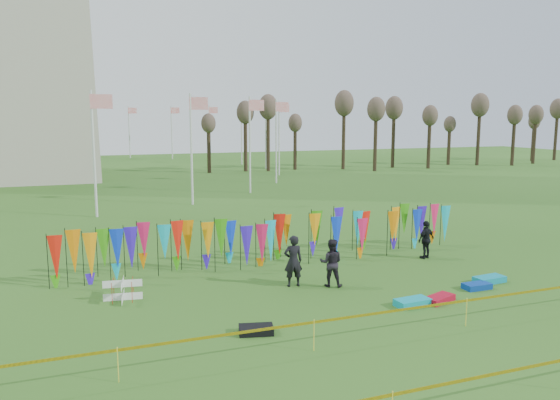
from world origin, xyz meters
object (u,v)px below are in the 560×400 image
object	(u,v)px
person_mid	(331,263)
kite_bag_blue	(477,286)
person_left	(293,261)
box_kite	(123,290)
kite_bag_black	(256,330)
kite_bag_red	(439,299)
person_right	(426,240)
kite_bag_turquoise	(412,302)
kite_bag_teal	(489,279)

from	to	relation	value
person_mid	kite_bag_blue	world-z (taller)	person_mid
person_left	person_mid	xyz separation A→B (m)	(1.35, -0.49, -0.07)
box_kite	kite_bag_black	world-z (taller)	box_kite
kite_bag_red	kite_bag_black	distance (m)	6.84
person_right	kite_bag_turquoise	world-z (taller)	person_right
box_kite	kite_bag_teal	distance (m)	13.76
kite_bag_blue	box_kite	bearing A→B (deg)	165.42
kite_bag_blue	person_left	bearing A→B (deg)	156.77
box_kite	kite_bag_red	world-z (taller)	box_kite
person_left	kite_bag_black	size ratio (longest dim) A/B	1.95
kite_bag_teal	kite_bag_red	bearing A→B (deg)	-159.47
kite_bag_black	person_mid	bearing A→B (deg)	39.69
person_right	kite_bag_black	bearing A→B (deg)	12.29
person_left	person_right	bearing A→B (deg)	-159.95
person_left	person_right	xyz separation A→B (m)	(7.16, 1.73, -0.12)
person_left	person_right	distance (m)	7.37
person_right	kite_bag_blue	bearing A→B (deg)	61.72
kite_bag_blue	kite_bag_red	xyz separation A→B (m)	(-2.20, -0.71, 0.00)
person_mid	kite_bag_blue	xyz separation A→B (m)	(4.95, -2.21, -0.80)
kite_bag_blue	kite_bag_teal	xyz separation A→B (m)	(1.01, 0.49, 0.01)
kite_bag_turquoise	kite_bag_black	size ratio (longest dim) A/B	1.19
kite_bag_turquoise	kite_bag_teal	xyz separation A→B (m)	(4.31, 1.22, -0.00)
person_right	kite_bag_turquoise	xyz separation A→B (m)	(-4.16, -5.16, -0.74)
person_right	kite_bag_blue	xyz separation A→B (m)	(-0.86, -4.44, -0.75)
kite_bag_turquoise	kite_bag_blue	size ratio (longest dim) A/B	1.17
person_right	kite_bag_teal	distance (m)	4.02
box_kite	kite_bag_blue	world-z (taller)	box_kite
person_right	kite_bag_blue	distance (m)	4.58
person_left	kite_bag_black	xyz separation A→B (m)	(-2.72, -3.87, -0.87)
kite_bag_red	box_kite	bearing A→B (deg)	158.93
box_kite	person_right	size ratio (longest dim) A/B	0.44
person_left	kite_bag_blue	bearing A→B (deg)	163.20
person_left	kite_bag_black	world-z (taller)	person_left
person_mid	kite_bag_teal	bearing A→B (deg)	-167.82
person_mid	kite_bag_blue	size ratio (longest dim) A/B	1.77
person_mid	person_right	xyz separation A→B (m)	(5.81, 2.23, -0.05)
box_kite	kite_bag_black	bearing A→B (deg)	-51.97
kite_bag_red	kite_bag_black	size ratio (longest dim) A/B	1.17
kite_bag_turquoise	kite_bag_black	xyz separation A→B (m)	(-5.72, -0.44, -0.00)
kite_bag_black	kite_bag_red	bearing A→B (deg)	3.80
kite_bag_black	person_right	bearing A→B (deg)	29.55
person_mid	person_right	size ratio (longest dim) A/B	1.06
box_kite	kite_bag_black	distance (m)	5.61
box_kite	person_right	world-z (taller)	person_right
box_kite	person_right	distance (m)	13.39
kite_bag_blue	kite_bag_teal	world-z (taller)	kite_bag_teal
box_kite	person_mid	size ratio (longest dim) A/B	0.41
kite_bag_blue	kite_bag_black	xyz separation A→B (m)	(-9.02, -1.17, 0.01)
kite_bag_blue	kite_bag_teal	distance (m)	1.12
kite_bag_blue	person_mid	bearing A→B (deg)	155.93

